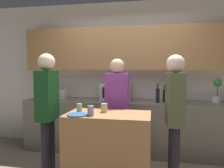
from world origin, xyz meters
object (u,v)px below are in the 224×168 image
at_px(microwave, 116,92).
at_px(bottle_4, 184,95).
at_px(toaster, 59,94).
at_px(person_left, 175,110).
at_px(bottle_1, 165,95).
at_px(cup_1, 91,111).
at_px(bottle_2, 170,95).
at_px(person_right, 117,103).
at_px(cup_2, 104,108).
at_px(cup_0, 79,108).
at_px(plate_on_island, 78,115).
at_px(potted_plant, 217,91).
at_px(bottle_0, 158,95).
at_px(bottle_3, 178,95).
at_px(person_center, 47,106).

xyz_separation_m(microwave, bottle_4, (1.17, 0.03, -0.03)).
distance_m(toaster, person_left, 2.31).
height_order(bottle_1, cup_1, bottle_1).
xyz_separation_m(bottle_4, cup_1, (-1.24, -1.40, -0.05)).
distance_m(bottle_2, person_right, 1.00).
bearing_deg(bottle_1, cup_2, -127.88).
height_order(cup_0, person_left, person_left).
height_order(plate_on_island, person_right, person_right).
distance_m(potted_plant, bottle_4, 0.53).
height_order(microwave, potted_plant, potted_plant).
relative_size(toaster, person_right, 0.16).
height_order(bottle_0, cup_2, bottle_0).
relative_size(bottle_0, cup_0, 2.95).
distance_m(potted_plant, cup_0, 2.31).
bearing_deg(bottle_3, toaster, 177.21).
relative_size(potted_plant, cup_1, 3.31).
distance_m(potted_plant, bottle_3, 0.64).
relative_size(bottle_4, cup_0, 2.75).
xyz_separation_m(cup_1, person_left, (0.98, 0.22, -0.00)).
xyz_separation_m(microwave, cup_0, (-0.27, -1.20, -0.09)).
bearing_deg(toaster, potted_plant, -0.00).
xyz_separation_m(bottle_3, cup_1, (-1.14, -1.27, -0.05)).
bearing_deg(person_right, microwave, -77.03).
xyz_separation_m(plate_on_island, person_right, (0.36, 0.72, 0.03)).
bearing_deg(bottle_3, cup_0, -140.80).
height_order(bottle_1, person_center, person_center).
bearing_deg(bottle_0, person_left, -79.77).
height_order(potted_plant, cup_2, potted_plant).
distance_m(cup_2, person_center, 0.74).
bearing_deg(plate_on_island, potted_plant, 35.58).
bearing_deg(bottle_3, person_center, -147.24).
relative_size(bottle_0, bottle_4, 1.07).
bearing_deg(bottle_1, toaster, 177.14).
bearing_deg(cup_1, toaster, 126.46).
distance_m(toaster, person_right, 1.38).
bearing_deg(bottle_4, cup_0, -139.76).
xyz_separation_m(bottle_1, bottle_4, (0.32, 0.12, 0.00)).
bearing_deg(potted_plant, bottle_1, -173.53).
height_order(potted_plant, cup_1, potted_plant).
xyz_separation_m(toaster, person_left, (2.00, -1.16, -0.02)).
height_order(bottle_1, bottle_4, bottle_4).
xyz_separation_m(bottle_1, person_center, (-1.54, -1.14, -0.03)).
height_order(bottle_1, person_right, person_right).
bearing_deg(microwave, plate_on_island, -99.59).
distance_m(bottle_3, person_center, 2.09).
bearing_deg(bottle_0, person_right, -140.97).
distance_m(toaster, plate_on_island, 1.63).
xyz_separation_m(plate_on_island, cup_0, (-0.04, 0.18, 0.05)).
relative_size(cup_2, person_right, 0.07).
distance_m(bottle_0, person_right, 0.78).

